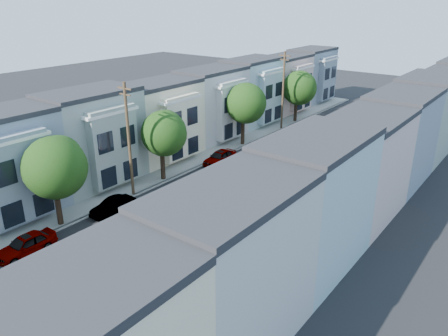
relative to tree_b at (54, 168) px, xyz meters
name	(u,v)px	position (x,y,z in m)	size (l,w,h in m)	color
ground	(169,224)	(6.30, 5.16, -4.90)	(160.00, 160.00, 0.00)	black
road_slab	(270,168)	(6.30, 20.16, -4.89)	(12.00, 70.00, 0.02)	black
curb_left	(224,155)	(0.25, 20.16, -4.82)	(0.30, 70.00, 0.15)	gray
curb_right	(324,182)	(12.35, 20.16, -4.82)	(0.30, 70.00, 0.15)	gray
sidewalk_left	(215,153)	(-1.05, 20.16, -4.82)	(2.60, 70.00, 0.15)	gray
sidewalk_right	(337,185)	(13.65, 20.16, -4.82)	(2.60, 70.00, 0.15)	gray
centerline	(270,168)	(6.30, 20.16, -4.90)	(0.12, 70.00, 0.01)	gold
townhouse_row_left	(189,147)	(-4.85, 20.16, -4.90)	(5.00, 70.00, 8.50)	beige
townhouse_row_right	(377,196)	(17.45, 20.16, -4.90)	(5.00, 70.00, 8.50)	beige
tree_b	(54,168)	(0.00, 0.00, 0.00)	(4.70, 4.70, 7.27)	black
tree_c	(163,133)	(0.00, 11.26, -0.14)	(4.29, 4.29, 6.93)	black
tree_d	(245,103)	(0.00, 24.59, 0.21)	(4.70, 4.70, 7.48)	black
tree_e	(299,88)	(0.00, 37.48, -0.06)	(4.70, 4.70, 7.21)	black
tree_far_r	(387,117)	(13.20, 34.33, -1.33)	(3.10, 3.10, 5.16)	black
utility_pole_near	(129,140)	(0.00, 7.16, 0.25)	(1.60, 0.26, 10.00)	#42301E
utility_pole_far	(283,91)	(0.00, 33.16, 0.25)	(1.60, 0.26, 10.00)	#42301E
fedex_truck	(263,175)	(8.70, 15.00, -3.39)	(2.17, 5.63, 2.70)	silver
lead_sedan	(311,154)	(8.58, 24.76, -4.21)	(2.29, 4.96, 1.38)	black
parked_left_b	(26,245)	(1.40, -3.78, -4.19)	(1.68, 4.39, 1.42)	black
parked_left_c	(113,206)	(1.40, 3.77, -4.26)	(1.35, 3.82, 1.27)	#8C96A2
parked_left_d	(220,157)	(1.40, 17.98, -4.16)	(1.74, 4.55, 1.48)	black
parked_right_a	(108,310)	(11.20, -4.62, -4.23)	(1.88, 4.47, 1.34)	#3F4549
parked_right_b	(209,242)	(11.20, 4.14, -4.21)	(1.94, 4.61, 1.38)	silver
parked_right_c	(326,164)	(11.20, 22.94, -4.15)	(1.77, 4.62, 1.50)	black
parked_right_d	(363,140)	(11.20, 33.17, -4.19)	(1.98, 4.72, 1.41)	black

